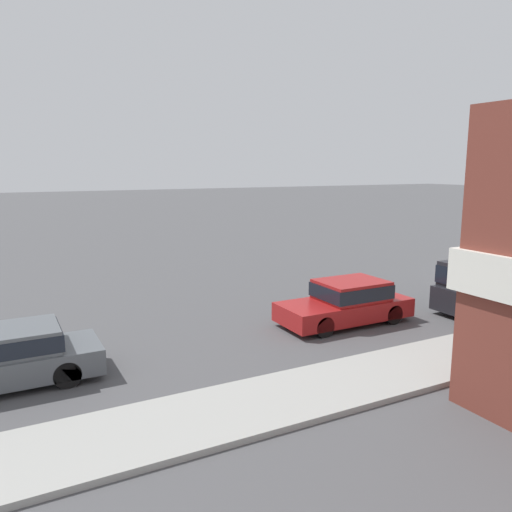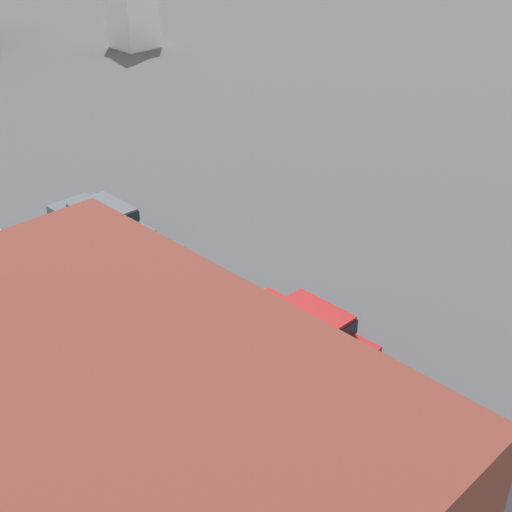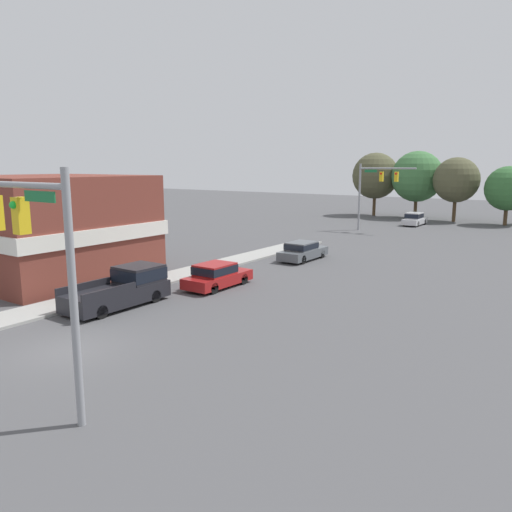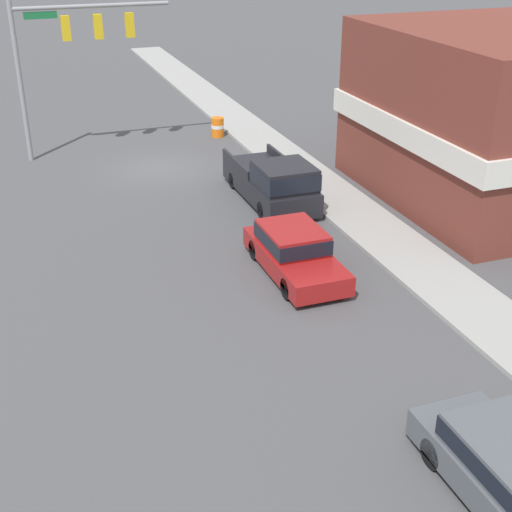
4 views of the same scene
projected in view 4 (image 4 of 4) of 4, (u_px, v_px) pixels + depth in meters
ground_plane at (160, 169)px, 31.58m from camera, size 200.00×200.00×0.00m
sidewalk_curb at (279, 154)px, 33.30m from camera, size 2.40×60.00×0.14m
near_signal_assembly at (70, 41)px, 31.13m from camera, size 6.89×0.49×7.09m
car_lead at (294, 250)px, 22.26m from camera, size 1.88×4.56×1.45m
pickup_truck_parked at (275, 182)px, 27.35m from camera, size 2.09×5.58×1.91m
construction_barrel at (218, 127)px, 35.85m from camera, size 0.65×0.65×0.97m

